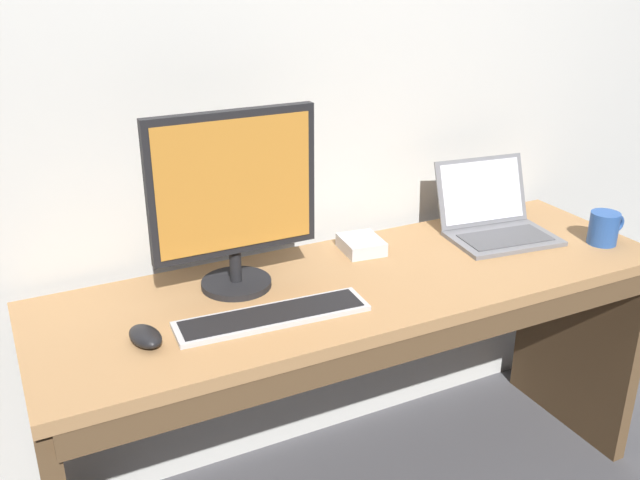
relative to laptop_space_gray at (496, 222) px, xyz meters
name	(u,v)px	position (x,y,z in m)	size (l,w,h in m)	color
back_wall	(305,0)	(-0.53, 0.27, 0.67)	(4.77, 0.04, 2.96)	silver
desk	(363,344)	(-0.53, -0.10, -0.25)	(1.80, 0.57, 0.77)	#A87A4C
laptop_space_gray	(496,222)	(0.00, 0.00, 0.00)	(0.35, 0.33, 0.22)	slate
external_monitor	(234,196)	(-0.87, 0.01, 0.22)	(0.44, 0.19, 0.48)	black
wired_keyboard	(273,316)	(-0.85, -0.19, -0.04)	(0.49, 0.15, 0.02)	#BCBCC1
computer_mouse	(145,336)	(-1.16, -0.16, -0.03)	(0.07, 0.11, 0.04)	black
external_drive_box	(361,245)	(-0.44, 0.08, -0.03)	(0.11, 0.13, 0.04)	silver
coffee_mug	(604,228)	(0.26, -0.20, 0.01)	(0.13, 0.09, 0.10)	#28519E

